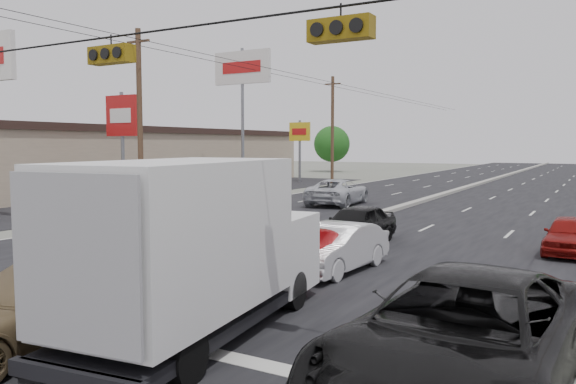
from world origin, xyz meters
name	(u,v)px	position (x,y,z in m)	size (l,w,h in m)	color
ground	(70,311)	(0.00, 0.00, 0.00)	(200.00, 200.00, 0.00)	#606356
road_surface	(435,198)	(0.00, 30.00, 0.00)	(20.00, 160.00, 0.02)	black
center_median	(435,197)	(0.00, 30.00, 0.10)	(0.50, 160.00, 0.20)	gray
strip_mall	(108,161)	(-26.00, 25.00, 2.30)	(12.00, 42.00, 4.60)	tan
parking_lot	(193,193)	(-17.00, 25.00, 0.00)	(10.00, 42.00, 0.02)	black
utility_pole_left_b	(140,118)	(-12.50, 15.00, 5.11)	(1.60, 0.30, 10.00)	#422D1E
utility_pole_left_c	(332,129)	(-12.50, 40.00, 5.11)	(1.60, 0.30, 10.00)	#422D1E
traffic_signals	(108,53)	(1.40, 0.00, 5.49)	(25.00, 0.30, 0.54)	black
pole_sign_mid	(122,122)	(-17.00, 18.00, 5.11)	(2.60, 0.25, 7.00)	slate
pole_sign_billboard	(242,76)	(-14.50, 28.00, 8.87)	(5.00, 0.25, 11.00)	slate
pole_sign_far	(300,137)	(-16.00, 40.00, 4.41)	(2.20, 0.25, 6.00)	slate
tree_left_far	(332,144)	(-22.00, 60.00, 3.72)	(4.80, 4.80, 6.12)	#382619
box_truck	(198,247)	(3.52, 0.15, 1.73)	(3.07, 6.89, 3.38)	black
tan_sedan	(49,302)	(1.40, -1.56, 0.79)	(2.20, 5.42, 1.57)	brown
red_sedan	(285,257)	(2.90, 4.47, 0.71)	(1.51, 4.33, 1.43)	#98090C
black_suv	(463,338)	(8.49, -0.03, 0.89)	(2.94, 6.38, 1.77)	black
queue_car_a	(356,225)	(2.21, 10.89, 0.72)	(1.69, 4.21, 1.43)	black
queue_car_b	(337,248)	(3.50, 6.45, 0.68)	(1.44, 4.14, 1.36)	#B9B9BB
queue_car_e	(570,235)	(9.17, 12.69, 0.63)	(1.49, 3.71, 1.26)	maroon
oncoming_near	(242,210)	(-3.70, 12.13, 0.80)	(2.23, 5.49, 1.59)	black
oncoming_far	(338,192)	(-3.99, 22.79, 0.78)	(2.59, 5.62, 1.56)	silver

